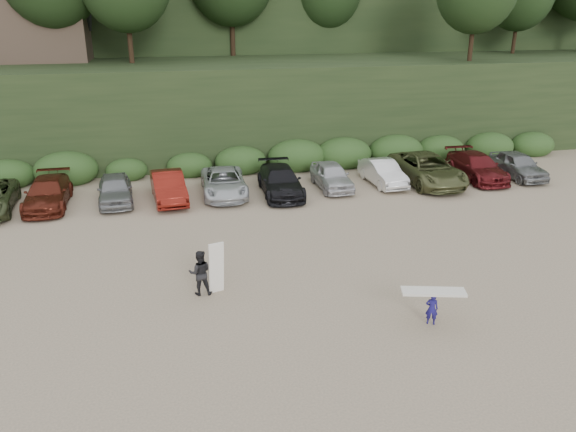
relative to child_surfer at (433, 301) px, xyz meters
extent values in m
plane|color=tan|center=(-4.19, 4.10, -0.80)|extent=(120.00, 120.00, 0.00)
cube|color=black|center=(-4.19, 26.10, 2.20)|extent=(80.00, 14.00, 6.00)
cube|color=black|center=(-4.19, 44.10, 7.20)|extent=(90.00, 30.00, 16.00)
cube|color=#2B491E|center=(-4.74, 18.60, -0.20)|extent=(46.20, 2.00, 1.20)
cube|color=brown|center=(-16.19, 28.10, 7.20)|extent=(8.00, 6.00, 4.00)
imported|color=#5B2014|center=(-13.65, 14.47, -0.10)|extent=(1.98, 4.85, 1.41)
imported|color=gray|center=(-10.41, 14.36, -0.09)|extent=(1.97, 4.29, 1.42)
imported|color=maroon|center=(-7.75, 14.11, -0.07)|extent=(1.92, 4.58, 1.47)
imported|color=silver|center=(-4.86, 14.40, -0.12)|extent=(2.43, 4.99, 1.37)
imported|color=black|center=(-1.92, 13.85, -0.08)|extent=(2.20, 5.05, 1.45)
imported|color=silver|center=(1.05, 14.32, -0.10)|extent=(1.70, 4.16, 1.41)
imported|color=white|center=(4.06, 14.34, -0.12)|extent=(1.62, 4.19, 1.36)
imported|color=brown|center=(6.58, 14.02, 0.02)|extent=(2.88, 5.98, 1.64)
imported|color=maroon|center=(9.78, 14.16, -0.08)|extent=(2.13, 5.04, 1.45)
imported|color=gray|center=(12.30, 13.93, -0.06)|extent=(1.78, 4.35, 1.48)
imported|color=navy|center=(0.00, 0.00, -0.26)|extent=(0.46, 0.39, 1.08)
cube|color=silver|center=(0.00, 0.00, 0.34)|extent=(2.04, 1.05, 0.08)
imported|color=black|center=(-6.93, 3.59, 0.01)|extent=(0.84, 0.68, 1.63)
cube|color=white|center=(-6.37, 3.54, 0.16)|extent=(0.59, 0.41, 1.92)
camera|label=1|loc=(-7.79, -14.08, 8.62)|focal=35.00mm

